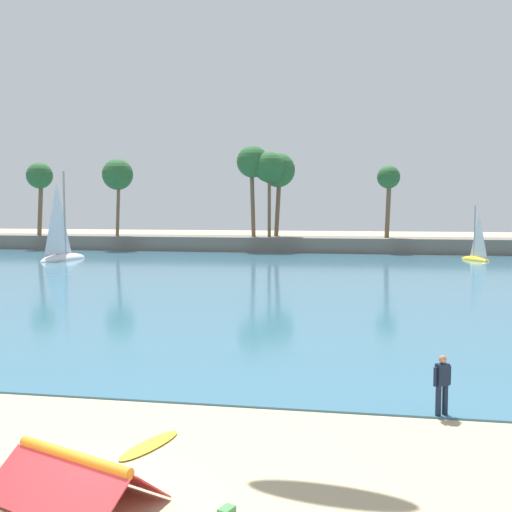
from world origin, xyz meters
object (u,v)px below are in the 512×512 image
at_px(person_at_waterline, 442,384).
at_px(sailboat_near_shore, 62,251).
at_px(folded_kite, 74,470).
at_px(sailboat_toward_headland, 476,255).
at_px(surfboard, 150,445).

relative_size(person_at_waterline, sailboat_near_shore, 0.17).
height_order(person_at_waterline, sailboat_near_shore, sailboat_near_shore).
relative_size(folded_kite, sailboat_toward_headland, 0.61).
bearing_deg(surfboard, sailboat_toward_headland, -178.45).
bearing_deg(folded_kite, person_at_waterline, 39.84).
bearing_deg(surfboard, sailboat_near_shore, -132.71).
height_order(surfboard, sailboat_toward_headland, sailboat_toward_headland).
relative_size(sailboat_near_shore, sailboat_toward_headland, 1.63).
relative_size(folded_kite, surfboard, 1.71).
height_order(folded_kite, sailboat_toward_headland, sailboat_toward_headland).
bearing_deg(folded_kite, surfboard, 80.41).
bearing_deg(sailboat_toward_headland, person_at_waterline, -99.85).
xyz_separation_m(sailboat_near_shore, sailboat_toward_headland, (41.49, 7.21, -0.34)).
xyz_separation_m(surfboard, sailboat_near_shore, (-25.95, 45.95, 0.90)).
distance_m(folded_kite, surfboard, 2.90).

